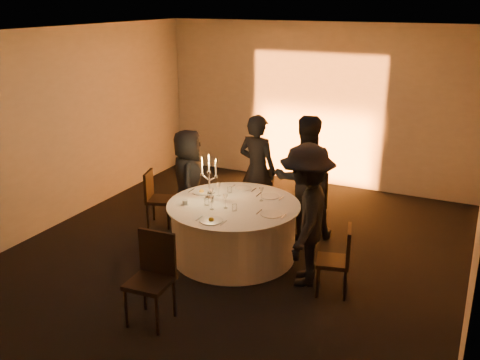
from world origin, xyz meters
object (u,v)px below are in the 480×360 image
at_px(guest_back_right, 305,177).
at_px(candelabra, 209,183).
at_px(chair_left, 156,195).
at_px(chair_right, 339,257).
at_px(guest_left, 188,180).
at_px(guest_back_left, 257,170).
at_px(chair_back_left, 264,190).
at_px(chair_back_right, 310,199).
at_px(coffee_cup, 185,203).
at_px(guest_right, 306,215).
at_px(banquet_table, 234,230).
at_px(chair_front, 153,272).

bearing_deg(guest_back_right, candelabra, 12.55).
xyz_separation_m(chair_left, chair_right, (3.14, -0.79, -0.00)).
xyz_separation_m(guest_left, candelabra, (0.64, -0.50, 0.21)).
xyz_separation_m(chair_left, guest_back_left, (1.40, 0.74, 0.39)).
height_order(chair_back_left, chair_back_right, chair_back_right).
bearing_deg(guest_left, chair_left, 73.10).
xyz_separation_m(guest_left, guest_back_right, (1.67, 0.49, 0.14)).
distance_m(chair_right, coffee_cup, 2.16).
distance_m(chair_left, chair_right, 3.24).
xyz_separation_m(guest_back_right, guest_right, (0.46, -1.29, -0.03)).
relative_size(banquet_table, candelabra, 2.83).
xyz_separation_m(chair_left, chair_front, (1.45, -2.19, 0.08)).
bearing_deg(candelabra, banquet_table, -7.75).
height_order(banquet_table, chair_left, chair_left).
distance_m(coffee_cup, candelabra, 0.44).
bearing_deg(coffee_cup, chair_back_left, 74.18).
bearing_deg(guest_back_right, chair_right, 92.38).
bearing_deg(chair_back_left, chair_left, 35.40).
height_order(chair_right, guest_back_left, guest_back_left).
relative_size(chair_left, coffee_cup, 7.93).
bearing_deg(coffee_cup, chair_left, 143.05).
distance_m(guest_left, guest_back_right, 1.75).
height_order(chair_back_left, candelabra, candelabra).
height_order(chair_front, guest_back_right, guest_back_right).
relative_size(guest_left, guest_back_right, 0.85).
bearing_deg(banquet_table, guest_right, -12.56).
bearing_deg(chair_front, guest_left, 107.82).
bearing_deg(guest_back_right, banquet_table, 27.44).
height_order(guest_back_right, candelabra, guest_back_right).
distance_m(chair_front, guest_left, 2.48).
relative_size(chair_back_right, chair_right, 1.17).
relative_size(guest_left, guest_right, 0.87).
height_order(guest_back_right, guest_right, guest_back_right).
bearing_deg(chair_left, chair_front, -163.87).
relative_size(banquet_table, chair_back_right, 1.77).
distance_m(banquet_table, coffee_cup, 0.77).
xyz_separation_m(chair_back_left, candelabra, (-0.28, -1.27, 0.48)).
distance_m(chair_back_right, guest_back_left, 0.95).
distance_m(banquet_table, chair_back_left, 1.34).
height_order(chair_left, guest_back_left, guest_back_left).
bearing_deg(chair_back_right, coffee_cup, 17.89).
distance_m(banquet_table, guest_back_right, 1.34).
xyz_separation_m(guest_right, coffee_cup, (-1.67, -0.06, -0.09)).
xyz_separation_m(chair_left, chair_back_right, (2.29, 0.66, 0.09)).
bearing_deg(chair_back_right, guest_left, -12.14).
relative_size(banquet_table, chair_right, 2.08).
bearing_deg(chair_left, chair_back_left, -76.37).
bearing_deg(coffee_cup, guest_left, 118.25).
relative_size(chair_back_right, guest_right, 0.57).
bearing_deg(guest_left, candelabra, -156.53).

